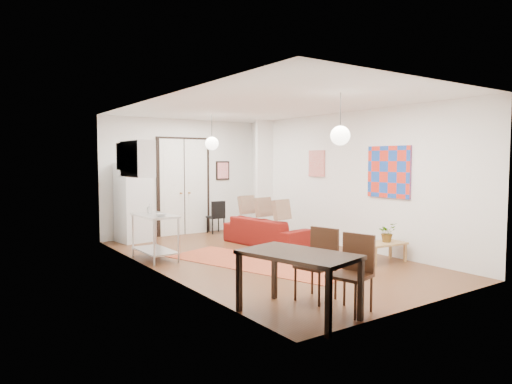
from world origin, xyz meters
TOP-DOWN VIEW (x-y plane):
  - floor at (0.00, 0.00)m, footprint 7.00×7.00m
  - ceiling at (0.00, 0.00)m, footprint 4.20×7.00m
  - wall_back at (0.00, 3.50)m, footprint 4.20×0.02m
  - wall_front at (0.00, -3.50)m, footprint 4.20×0.02m
  - wall_left at (-2.10, 0.00)m, footprint 0.02×7.00m
  - wall_right at (2.10, 0.00)m, footprint 0.02×7.00m
  - double_doors at (0.00, 3.46)m, footprint 1.44×0.06m
  - stub_partition at (1.85, 2.55)m, footprint 0.50×0.10m
  - wall_cabinet at (-1.92, 1.50)m, footprint 0.35×1.00m
  - painting_popart at (2.08, -1.25)m, footprint 0.05×1.00m
  - painting_abstract at (2.08, 0.80)m, footprint 0.05×0.50m
  - poster_back at (1.15, 3.47)m, footprint 0.40×0.03m
  - print_left at (-2.07, 2.00)m, footprint 0.03×0.44m
  - pendant_back at (0.00, 2.00)m, footprint 0.30×0.30m
  - pendant_front at (0.00, -2.00)m, footprint 0.30×0.30m
  - kilim_rug at (-0.34, -0.28)m, footprint 2.36×3.74m
  - sofa at (0.85, 1.05)m, footprint 1.10×2.18m
  - coffee_table at (1.60, -1.55)m, footprint 0.87×0.54m
  - potted_plant at (1.70, -1.55)m, footprint 0.35×0.31m
  - kitchen_counter at (-1.75, 1.09)m, footprint 0.57×1.12m
  - bowl at (-1.75, 0.79)m, footprint 0.20×0.20m
  - soap_bottle at (-1.75, 1.34)m, footprint 0.08×0.08m
  - fridge at (-1.44, 3.15)m, footprint 0.72×0.72m
  - dining_table at (-1.56, -2.88)m, footprint 1.11×1.54m
  - dining_chair_near at (-0.96, -2.43)m, footprint 0.55×0.69m
  - dining_chair_far at (-0.96, -3.05)m, footprint 0.55×0.69m
  - black_side_chair at (0.74, 3.23)m, footprint 0.41×0.41m

SIDE VIEW (x-z plane):
  - floor at x=0.00m, z-range 0.00..0.00m
  - kilim_rug at x=-0.34m, z-range 0.00..0.01m
  - sofa at x=0.85m, z-range 0.00..0.61m
  - coffee_table at x=1.60m, z-range 0.13..0.50m
  - black_side_chair at x=0.74m, z-range 0.07..0.91m
  - kitchen_counter at x=-1.75m, z-range 0.11..0.97m
  - potted_plant at x=1.70m, z-range 0.37..0.72m
  - dining_chair_near at x=-0.96m, z-range 0.08..1.03m
  - dining_chair_far at x=-0.96m, z-range 0.08..1.03m
  - dining_table at x=-1.56m, z-range 0.30..1.07m
  - bowl at x=-1.75m, z-range 0.85..0.90m
  - fridge at x=-1.44m, z-range 0.00..1.82m
  - soap_bottle at x=-1.75m, z-range 0.85..1.03m
  - double_doors at x=0.00m, z-range -0.05..2.45m
  - wall_back at x=0.00m, z-range 0.00..2.90m
  - wall_front at x=0.00m, z-range 0.00..2.90m
  - wall_left at x=-2.10m, z-range 0.00..2.90m
  - wall_right at x=2.10m, z-range 0.00..2.90m
  - stub_partition at x=1.85m, z-range 0.00..2.90m
  - poster_back at x=1.15m, z-range 1.35..1.85m
  - painting_popart at x=2.08m, z-range 1.15..2.15m
  - painting_abstract at x=2.08m, z-range 1.50..2.10m
  - wall_cabinet at x=-1.92m, z-range 1.55..2.25m
  - print_left at x=-2.07m, z-range 1.68..2.22m
  - pendant_back at x=0.00m, z-range 1.85..2.65m
  - pendant_front at x=0.00m, z-range 1.85..2.65m
  - ceiling at x=0.00m, z-range 2.89..2.91m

